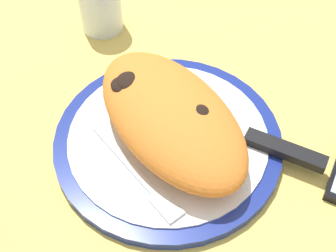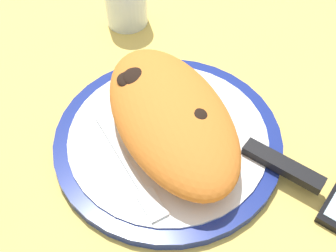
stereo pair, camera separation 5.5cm
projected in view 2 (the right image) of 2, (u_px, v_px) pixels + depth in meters
ground_plane at (168, 151)px, 59.35cm from camera, size 150.00×150.00×3.00cm
plate at (168, 140)px, 57.55cm from camera, size 28.80×28.80×1.69cm
calzone at (170, 116)px, 54.64cm from camera, size 27.39×19.53×6.53cm
fork at (133, 174)px, 53.08cm from camera, size 16.47×4.48×0.40cm
knife at (262, 155)px, 54.46cm from camera, size 22.20×7.33×1.20cm
water_glass at (126, 0)px, 70.56cm from camera, size 6.61×6.61×9.14cm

